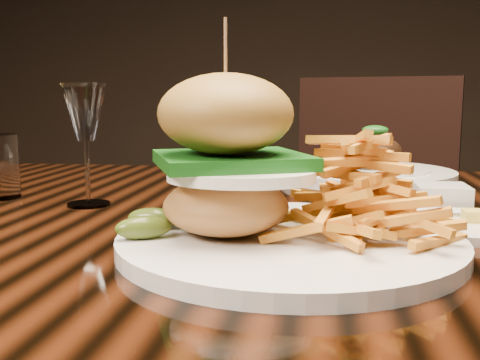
# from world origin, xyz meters

# --- Properties ---
(dining_table) EXTENTS (1.60, 0.90, 0.75)m
(dining_table) POSITION_xyz_m (0.00, 0.00, 0.67)
(dining_table) COLOR black
(dining_table) RESTS_ON ground
(burger_plate) EXTENTS (0.33, 0.33, 0.21)m
(burger_plate) POSITION_xyz_m (0.02, -0.16, 0.81)
(burger_plate) COLOR silver
(burger_plate) RESTS_ON dining_table
(side_saucer) EXTENTS (0.15, 0.15, 0.02)m
(side_saucer) POSITION_xyz_m (0.21, -0.06, 0.76)
(side_saucer) COLOR silver
(side_saucer) RESTS_ON dining_table
(ramekin) EXTENTS (0.08, 0.08, 0.03)m
(ramekin) POSITION_xyz_m (0.21, 0.07, 0.77)
(ramekin) COLOR silver
(ramekin) RESTS_ON dining_table
(wine_glass) EXTENTS (0.06, 0.06, 0.16)m
(wine_glass) POSITION_xyz_m (-0.25, 0.01, 0.87)
(wine_glass) COLOR white
(wine_glass) RESTS_ON dining_table
(far_dish) EXTENTS (0.30, 0.30, 0.10)m
(far_dish) POSITION_xyz_m (0.13, 0.31, 0.77)
(far_dish) COLOR silver
(far_dish) RESTS_ON dining_table
(chair_far) EXTENTS (0.57, 0.57, 0.95)m
(chair_far) POSITION_xyz_m (0.18, 0.89, 0.54)
(chair_far) COLOR black
(chair_far) RESTS_ON ground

